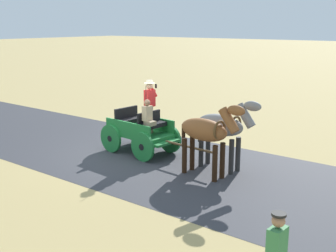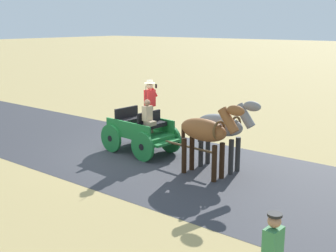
# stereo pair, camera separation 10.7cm
# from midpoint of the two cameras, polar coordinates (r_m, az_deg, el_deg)

# --- Properties ---
(ground_plane) EXTENTS (200.00, 200.00, 0.00)m
(ground_plane) POSITION_cam_midpoint_polar(r_m,az_deg,el_deg) (14.58, -5.59, -3.72)
(ground_plane) COLOR tan
(road_surface) EXTENTS (5.87, 160.00, 0.01)m
(road_surface) POSITION_cam_midpoint_polar(r_m,az_deg,el_deg) (14.57, -5.59, -3.71)
(road_surface) COLOR #38383D
(road_surface) RESTS_ON ground
(horse_drawn_carriage) EXTENTS (1.59, 4.52, 2.50)m
(horse_drawn_carriage) POSITION_cam_midpoint_polar(r_m,az_deg,el_deg) (14.46, -3.73, -0.47)
(horse_drawn_carriage) COLOR #1E7233
(horse_drawn_carriage) RESTS_ON ground
(horse_near_side) EXTENTS (0.65, 2.13, 2.21)m
(horse_near_side) POSITION_cam_midpoint_polar(r_m,az_deg,el_deg) (12.73, 7.13, -0.12)
(horse_near_side) COLOR gray
(horse_near_side) RESTS_ON ground
(horse_off_side) EXTENTS (0.68, 2.14, 2.21)m
(horse_off_side) POSITION_cam_midpoint_polar(r_m,az_deg,el_deg) (12.10, 4.95, -0.80)
(horse_off_side) COLOR brown
(horse_off_side) RESTS_ON ground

